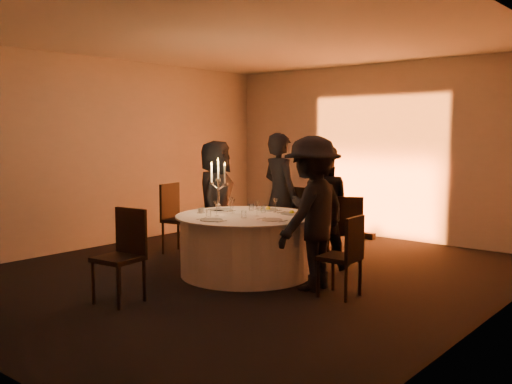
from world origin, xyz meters
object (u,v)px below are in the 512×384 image
Objects in this scene: chair_left at (176,214)px; guest_right at (312,213)px; chair_back_right at (347,227)px; chair_front at (124,249)px; guest_left at (216,199)px; candelabra at (218,193)px; guest_back_right at (321,207)px; guest_back_left at (280,195)px; chair_right at (346,252)px; chair_back_left at (307,217)px; banquet_table at (246,245)px; coffee_cup at (201,211)px.

guest_right is (2.72, -0.36, 0.30)m from chair_left.
chair_back_right is at bearing -169.87° from guest_right.
guest_left is (-0.83, 2.30, 0.28)m from chair_front.
guest_back_right is at bearing 43.35° from candelabra.
chair_left is 1.08× the size of chair_back_right.
chair_back_right is at bearing -161.90° from guest_back_left.
chair_left is at bearing -101.00° from chair_right.
guest_right is (1.29, 1.70, 0.33)m from chair_front.
chair_back_left is 1.05× the size of chair_back_right.
chair_back_left is (-0.03, 1.41, 0.20)m from banquet_table.
guest_right is 16.22× the size of coffee_cup.
guest_back_right reaches higher than chair_right.
chair_front is 9.12× the size of coffee_cup.
chair_left reaches higher than chair_back_right.
candelabra is at bearing 74.21° from chair_back_left.
guest_right reaches higher than coffee_cup.
guest_back_left is at bearing -28.43° from chair_back_right.
chair_front is 2.78m from guest_back_right.
guest_back_right reaches higher than candelabra.
guest_right is (1.36, -1.16, -0.02)m from guest_back_left.
candelabra is at bearing 12.88° from chair_back_right.
guest_left is 0.95m from coffee_cup.
chair_back_left is at bearing -137.59° from chair_right.
guest_back_left is (1.36, 0.80, 0.31)m from chair_left.
guest_right is at bearing -0.32° from candelabra.
chair_left is 0.69m from guest_left.
banquet_table is at bearing -93.85° from guest_right.
guest_right reaches higher than chair_back_right.
guest_back_left is 1.09× the size of guest_back_right.
chair_back_left is 3.15m from chair_front.
guest_left is 1.66m from guest_back_right.
chair_right is at bearing 89.46° from chair_back_right.
guest_right reaches higher than guest_left.
chair_back_right is at bearing 63.25° from chair_front.
coffee_cup is at bearing -175.37° from guest_left.
chair_right is 2.42m from chair_front.
candelabra reaches higher than coffee_cup.
chair_back_left is 1.42× the size of candelabra.
guest_back_right is 1.39m from candelabra.
chair_front reaches higher than coffee_cup.
chair_back_right reaches higher than banquet_table.
guest_back_left is 1.40m from coffee_cup.
candelabra reaches higher than banquet_table.
chair_back_right reaches higher than chair_right.
guest_back_left is at bearing -71.69° from chair_left.
chair_left is 1.97m from chair_back_left.
candelabra is (-0.46, -0.03, 0.64)m from banquet_table.
chair_back_right is (0.79, 1.17, 0.16)m from banquet_table.
guest_back_left is at bearing -44.06° from guest_back_right.
guest_right is at bearing -109.69° from chair_left.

